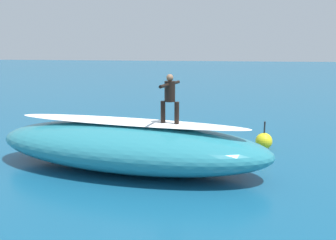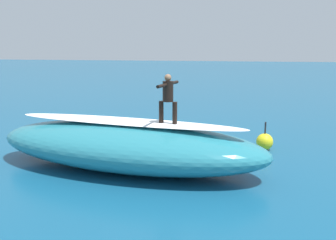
{
  "view_description": "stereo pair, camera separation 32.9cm",
  "coord_description": "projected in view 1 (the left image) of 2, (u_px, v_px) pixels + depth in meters",
  "views": [
    {
      "loc": [
        -2.67,
        13.94,
        4.0
      ],
      "look_at": [
        -1.03,
        0.52,
        1.18
      ],
      "focal_mm": 41.38,
      "sensor_mm": 36.0,
      "label": 1
    },
    {
      "loc": [
        -3.0,
        13.9,
        4.0
      ],
      "look_at": [
        -1.03,
        0.52,
        1.18
      ],
      "focal_mm": 41.38,
      "sensor_mm": 36.0,
      "label": 2
    }
  ],
  "objects": [
    {
      "name": "surfer_riding",
      "position": [
        170.0,
        95.0,
        11.34
      ],
      "size": [
        0.57,
        1.36,
        1.47
      ],
      "rotation": [
        0.0,
        0.0,
        -0.28
      ],
      "color": "black",
      "rests_on": "surfboard_riding"
    },
    {
      "name": "foam_patch_near",
      "position": [
        85.0,
        131.0,
        16.85
      ],
      "size": [
        0.76,
        0.68,
        0.17
      ],
      "primitive_type": "ellipsoid",
      "rotation": [
        0.0,
        0.0,
        2.77
      ],
      "color": "white",
      "rests_on": "ground_plane"
    },
    {
      "name": "surfboard_paddling",
      "position": [
        167.0,
        135.0,
        16.27
      ],
      "size": [
        1.54,
        2.27,
        0.09
      ],
      "primitive_type": "ellipsoid",
      "rotation": [
        0.0,
        0.0,
        -1.1
      ],
      "color": "silver",
      "rests_on": "ground_plane"
    },
    {
      "name": "wave_crest",
      "position": [
        129.0,
        146.0,
        12.07
      ],
      "size": [
        9.29,
        4.71,
        1.48
      ],
      "primitive_type": "ellipsoid",
      "rotation": [
        0.0,
        0.0,
        -0.18
      ],
      "color": "teal",
      "rests_on": "ground_plane"
    },
    {
      "name": "foam_patch_mid",
      "position": [
        117.0,
        145.0,
        14.71
      ],
      "size": [
        0.94,
        1.18,
        0.16
      ],
      "primitive_type": "ellipsoid",
      "rotation": [
        0.0,
        0.0,
        1.34
      ],
      "color": "white",
      "rests_on": "ground_plane"
    },
    {
      "name": "ground_plane",
      "position": [
        143.0,
        147.0,
        14.68
      ],
      "size": [
        120.0,
        120.0,
        0.0
      ],
      "primitive_type": "plane",
      "color": "#145175"
    },
    {
      "name": "wave_foam_lip",
      "position": [
        128.0,
        122.0,
        11.91
      ],
      "size": [
        7.61,
        2.44,
        0.08
      ],
      "primitive_type": "ellipsoid",
      "rotation": [
        0.0,
        0.0,
        -0.18
      ],
      "color": "white",
      "rests_on": "wave_crest"
    },
    {
      "name": "buoy_marker",
      "position": [
        264.0,
        141.0,
        14.32
      ],
      "size": [
        0.62,
        0.62,
        1.05
      ],
      "color": "yellow",
      "rests_on": "ground_plane"
    },
    {
      "name": "surfer_paddling",
      "position": [
        168.0,
        132.0,
        16.1
      ],
      "size": [
        1.03,
        1.7,
        0.33
      ],
      "rotation": [
        0.0,
        0.0,
        -1.1
      ],
      "color": "black",
      "rests_on": "surfboard_paddling"
    },
    {
      "name": "surfboard_riding",
      "position": [
        170.0,
        125.0,
        11.52
      ],
      "size": [
        2.07,
        1.05,
        0.07
      ],
      "primitive_type": "ellipsoid",
      "rotation": [
        0.0,
        0.0,
        -0.28
      ],
      "color": "#E0563D",
      "rests_on": "wave_crest"
    }
  ]
}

